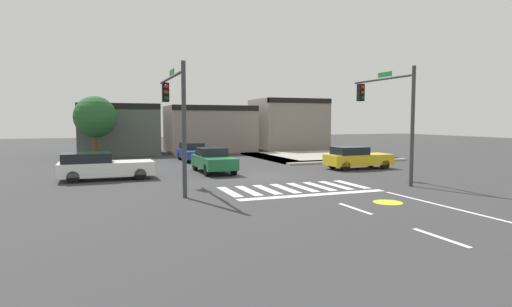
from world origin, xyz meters
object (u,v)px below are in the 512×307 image
Objects in this scene: traffic_signal_southeast at (388,105)px; car_blue at (193,152)px; roadside_tree at (95,117)px; car_white at (102,166)px; traffic_signal_southwest at (174,104)px; car_yellow at (357,158)px; car_green at (213,160)px.

traffic_signal_southeast reaches higher than car_blue.
car_white is at bearing -88.88° from roadside_tree.
car_white is 1.14× the size of car_blue.
traffic_signal_southwest is 14.14m from car_blue.
roadside_tree is at bearing 140.35° from car_yellow.
traffic_signal_southwest is at bearing 83.96° from traffic_signal_southeast.
traffic_signal_southwest is 1.20× the size of roadside_tree.
car_yellow is 15.40m from car_white.
car_yellow is at bearing 43.27° from car_blue.
roadside_tree reaches higher than car_blue.
traffic_signal_southeast is at bearing -96.04° from traffic_signal_southwest.
car_green is 0.92× the size of car_white.
car_yellow is at bearing -71.68° from traffic_signal_southwest.
roadside_tree is at bearing -150.37° from car_green.
car_green is at bearing 9.13° from car_white.
car_green is (-9.11, 1.47, 0.02)m from car_yellow.
traffic_signal_southeast is 1.32× the size of car_yellow.
traffic_signal_southwest is 7.16m from car_green.
car_white is at bearing 178.29° from car_yellow.
roadside_tree is (-15.64, 12.96, 2.65)m from car_yellow.
car_green is at bearing 47.84° from traffic_signal_southeast.
car_blue is at bearing -15.66° from traffic_signal_southwest.
car_blue is 8.41m from roadside_tree.
traffic_signal_southwest is at bearing -30.28° from car_green.
car_yellow is 1.03× the size of car_blue.
traffic_signal_southeast reaches higher than car_white.
car_blue is at bearing 133.27° from car_yellow.
roadside_tree is (-3.29, 17.05, -0.48)m from traffic_signal_southwest.
traffic_signal_southwest reaches higher than car_white.
traffic_signal_southeast is 22.90m from roadside_tree.
car_yellow is at bearing 80.82° from car_green.
car_blue is at bearing 25.66° from traffic_signal_southeast.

